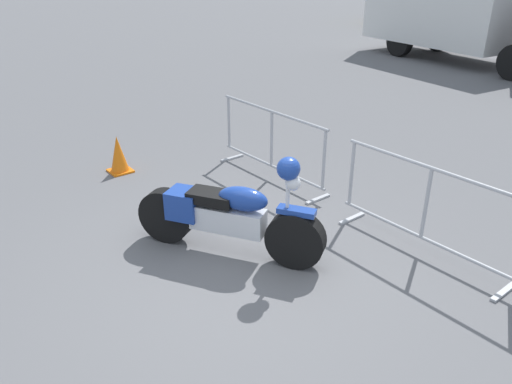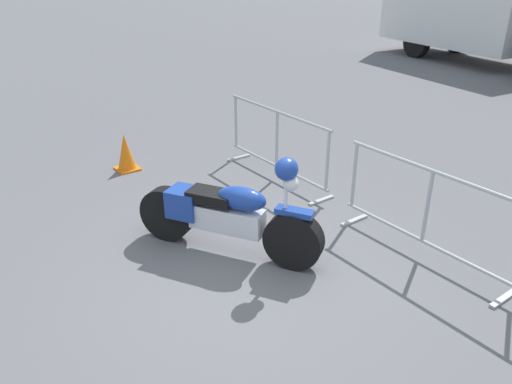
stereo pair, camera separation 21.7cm
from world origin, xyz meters
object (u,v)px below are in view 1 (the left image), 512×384
Objects in this scene: box_truck at (469,8)px; traffic_cone at (118,155)px; crowd_barrier_near at (272,144)px; parked_car_white at (466,12)px; crowd_barrier_far at (425,209)px; motorcycle at (228,215)px; parked_car_yellow at (409,7)px.

box_truck reaches higher than traffic_cone.
traffic_cone is (-1.64, -1.74, -0.27)m from crowd_barrier_near.
parked_car_white is at bearing 113.45° from crowd_barrier_near.
traffic_cone is at bearing -75.09° from box_truck.
traffic_cone is (1.78, -12.38, -1.35)m from box_truck.
box_truck is 8.22m from parked_car_white.
box_truck reaches higher than crowd_barrier_far.
crowd_barrier_far is at bearing -53.38° from box_truck.
motorcycle is 0.43× the size of parked_car_yellow.
crowd_barrier_near is 20.65m from parked_car_yellow.
box_truck is at bearing 119.90° from crowd_barrier_far.
crowd_barrier_near is 0.28× the size of box_truck.
motorcycle is 0.89× the size of crowd_barrier_far.
traffic_cone is at bearing -158.10° from crowd_barrier_far.
crowd_barrier_far is at bearing 21.90° from traffic_cone.
crowd_barrier_near reaches higher than traffic_cone.
crowd_barrier_near is at bearing 180.00° from crowd_barrier_far.
parked_car_white is (-8.99, 19.37, 0.27)m from motorcycle.
box_truck is at bearing -157.00° from parked_car_white.
crowd_barrier_far is 0.49× the size of parked_car_white.
parked_car_yellow is (-13.42, 17.64, 0.21)m from crowd_barrier_far.
crowd_barrier_near is 0.49× the size of parked_car_white.
crowd_barrier_far is at bearing 20.34° from motorcycle.
crowd_barrier_far is 0.28× the size of box_truck.
parked_car_yellow is at bearing 81.59° from parked_car_white.
parked_car_yellow is (-12.07, 19.38, 0.28)m from motorcycle.
traffic_cone is (-2.99, -0.01, -0.19)m from motorcycle.
traffic_cone is (-4.34, -1.74, -0.27)m from crowd_barrier_far.
crowd_barrier_near is 2.70m from crowd_barrier_far.
box_truck is 13.41× the size of traffic_cone.
motorcycle is 2.20m from crowd_barrier_far.
motorcycle reaches higher than traffic_cone.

